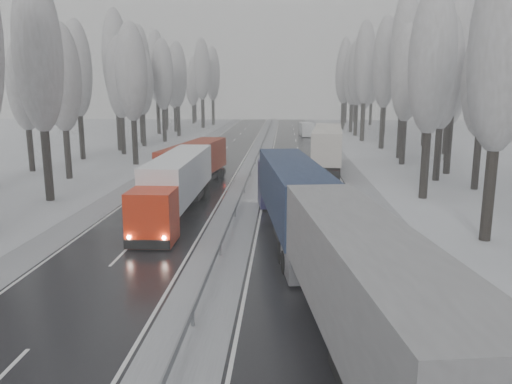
# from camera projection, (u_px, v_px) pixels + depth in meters

# --- Properties ---
(carriageway_right) EXTENTS (7.50, 200.00, 0.03)m
(carriageway_right) POSITION_uv_depth(u_px,v_px,m) (306.00, 189.00, 43.60)
(carriageway_right) COLOR black
(carriageway_right) RESTS_ON ground
(carriageway_left) EXTENTS (7.50, 200.00, 0.03)m
(carriageway_left) POSITION_uv_depth(u_px,v_px,m) (187.00, 188.00, 44.19)
(carriageway_left) COLOR black
(carriageway_left) RESTS_ON ground
(median_slush) EXTENTS (3.00, 200.00, 0.04)m
(median_slush) POSITION_uv_depth(u_px,v_px,m) (246.00, 189.00, 43.90)
(median_slush) COLOR #A8AAB1
(median_slush) RESTS_ON ground
(shoulder_right) EXTENTS (2.40, 200.00, 0.04)m
(shoulder_right) POSITION_uv_depth(u_px,v_px,m) (363.00, 190.00, 43.33)
(shoulder_right) COLOR #A8AAB1
(shoulder_right) RESTS_ON ground
(shoulder_left) EXTENTS (2.40, 200.00, 0.04)m
(shoulder_left) POSITION_uv_depth(u_px,v_px,m) (132.00, 187.00, 44.46)
(shoulder_left) COLOR #A8AAB1
(shoulder_left) RESTS_ON ground
(median_guardrail) EXTENTS (0.12, 200.00, 0.76)m
(median_guardrail) POSITION_uv_depth(u_px,v_px,m) (246.00, 182.00, 43.76)
(median_guardrail) COLOR slate
(median_guardrail) RESTS_ON ground
(tree_16) EXTENTS (3.60, 3.60, 16.53)m
(tree_16) POSITION_uv_depth(u_px,v_px,m) (503.00, 50.00, 26.88)
(tree_16) COLOR black
(tree_16) RESTS_ON ground
(tree_18) EXTENTS (3.60, 3.60, 16.58)m
(tree_18) POSITION_uv_depth(u_px,v_px,m) (432.00, 61.00, 38.01)
(tree_18) COLOR black
(tree_18) RESTS_ON ground
(tree_19) EXTENTS (3.60, 3.60, 14.57)m
(tree_19) POSITION_uv_depth(u_px,v_px,m) (484.00, 79.00, 41.88)
(tree_19) COLOR black
(tree_19) RESTS_ON ground
(tree_20) EXTENTS (3.60, 3.60, 15.71)m
(tree_20) POSITION_uv_depth(u_px,v_px,m) (444.00, 72.00, 45.89)
(tree_20) COLOR black
(tree_20) RESTS_ON ground
(tree_21) EXTENTS (3.60, 3.60, 18.62)m
(tree_21) POSITION_uv_depth(u_px,v_px,m) (455.00, 54.00, 49.29)
(tree_21) COLOR black
(tree_21) RESTS_ON ground
(tree_22) EXTENTS (3.60, 3.60, 15.86)m
(tree_22) POSITION_uv_depth(u_px,v_px,m) (407.00, 74.00, 56.12)
(tree_22) COLOR black
(tree_22) RESTS_ON ground
(tree_23) EXTENTS (3.60, 3.60, 13.55)m
(tree_23) POSITION_uv_depth(u_px,v_px,m) (451.00, 88.00, 59.98)
(tree_23) COLOR black
(tree_23) RESTS_ON ground
(tree_24) EXTENTS (3.60, 3.60, 20.49)m
(tree_24) POSITION_uv_depth(u_px,v_px,m) (405.00, 51.00, 60.77)
(tree_24) COLOR black
(tree_24) RESTS_ON ground
(tree_25) EXTENTS (3.60, 3.60, 19.44)m
(tree_25) POSITION_uv_depth(u_px,v_px,m) (452.00, 58.00, 64.43)
(tree_25) COLOR black
(tree_25) RESTS_ON ground
(tree_26) EXTENTS (3.60, 3.60, 18.78)m
(tree_26) POSITION_uv_depth(u_px,v_px,m) (385.00, 64.00, 71.02)
(tree_26) COLOR black
(tree_26) RESTS_ON ground
(tree_27) EXTENTS (3.60, 3.60, 17.62)m
(tree_27) POSITION_uv_depth(u_px,v_px,m) (428.00, 70.00, 74.69)
(tree_27) COLOR black
(tree_27) RESTS_ON ground
(tree_28) EXTENTS (3.60, 3.60, 19.62)m
(tree_28) POSITION_uv_depth(u_px,v_px,m) (365.00, 64.00, 81.43)
(tree_28) COLOR black
(tree_28) RESTS_ON ground
(tree_29) EXTENTS (3.60, 3.60, 18.11)m
(tree_29) POSITION_uv_depth(u_px,v_px,m) (405.00, 70.00, 85.12)
(tree_29) COLOR black
(tree_29) RESTS_ON ground
(tree_30) EXTENTS (3.60, 3.60, 17.86)m
(tree_30) POSITION_uv_depth(u_px,v_px,m) (358.00, 73.00, 91.17)
(tree_30) COLOR black
(tree_30) RESTS_ON ground
(tree_31) EXTENTS (3.60, 3.60, 18.58)m
(tree_31) POSITION_uv_depth(u_px,v_px,m) (386.00, 71.00, 94.66)
(tree_31) COLOR black
(tree_31) RESTS_ON ground
(tree_32) EXTENTS (3.60, 3.60, 17.33)m
(tree_32) POSITION_uv_depth(u_px,v_px,m) (352.00, 75.00, 98.58)
(tree_32) COLOR black
(tree_32) RESTS_ON ground
(tree_33) EXTENTS (3.60, 3.60, 14.33)m
(tree_33) POSITION_uv_depth(u_px,v_px,m) (365.00, 86.00, 102.70)
(tree_33) COLOR black
(tree_33) RESTS_ON ground
(tree_34) EXTENTS (3.60, 3.60, 17.63)m
(tree_34) POSITION_uv_depth(u_px,v_px,m) (344.00, 75.00, 105.53)
(tree_34) COLOR black
(tree_34) RESTS_ON ground
(tree_35) EXTENTS (3.60, 3.60, 18.25)m
(tree_35) POSITION_uv_depth(u_px,v_px,m) (384.00, 74.00, 108.85)
(tree_35) COLOR black
(tree_35) RESTS_ON ground
(tree_36) EXTENTS (3.60, 3.60, 20.23)m
(tree_36) POSITION_uv_depth(u_px,v_px,m) (345.00, 69.00, 114.75)
(tree_36) COLOR black
(tree_36) RESTS_ON ground
(tree_37) EXTENTS (3.60, 3.60, 16.37)m
(tree_37) POSITION_uv_depth(u_px,v_px,m) (372.00, 80.00, 118.77)
(tree_37) COLOR black
(tree_37) RESTS_ON ground
(tree_38) EXTENTS (3.60, 3.60, 17.97)m
(tree_38) POSITION_uv_depth(u_px,v_px,m) (346.00, 77.00, 125.27)
(tree_38) COLOR black
(tree_38) RESTS_ON ground
(tree_39) EXTENTS (3.60, 3.60, 16.19)m
(tree_39) POSITION_uv_depth(u_px,v_px,m) (355.00, 81.00, 129.25)
(tree_39) COLOR black
(tree_39) RESTS_ON ground
(tree_58) EXTENTS (3.60, 3.60, 17.21)m
(tree_58) POSITION_uv_depth(u_px,v_px,m) (38.00, 55.00, 37.17)
(tree_58) COLOR black
(tree_58) RESTS_ON ground
(tree_60) EXTENTS (3.60, 3.60, 14.84)m
(tree_60) POSITION_uv_depth(u_px,v_px,m) (62.00, 78.00, 47.04)
(tree_60) COLOR black
(tree_60) RESTS_ON ground
(tree_61) EXTENTS (3.60, 3.60, 13.95)m
(tree_61) POSITION_uv_depth(u_px,v_px,m) (25.00, 85.00, 51.39)
(tree_61) COLOR black
(tree_61) RESTS_ON ground
(tree_62) EXTENTS (3.60, 3.60, 16.04)m
(tree_62) POSITION_uv_depth(u_px,v_px,m) (131.00, 73.00, 55.99)
(tree_62) COLOR black
(tree_62) RESTS_ON ground
(tree_63) EXTENTS (3.60, 3.60, 16.88)m
(tree_63) POSITION_uv_depth(u_px,v_px,m) (77.00, 70.00, 60.23)
(tree_63) COLOR black
(tree_63) RESTS_ON ground
(tree_64) EXTENTS (3.60, 3.60, 15.42)m
(tree_64) POSITION_uv_depth(u_px,v_px,m) (120.00, 78.00, 65.09)
(tree_64) COLOR black
(tree_64) RESTS_ON ground
(tree_65) EXTENTS (3.60, 3.60, 19.48)m
(tree_65) POSITION_uv_depth(u_px,v_px,m) (115.00, 60.00, 68.58)
(tree_65) COLOR black
(tree_65) RESTS_ON ground
(tree_66) EXTENTS (3.60, 3.60, 15.23)m
(tree_66) POSITION_uv_depth(u_px,v_px,m) (141.00, 80.00, 74.53)
(tree_66) COLOR black
(tree_66) RESTS_ON ground
(tree_67) EXTENTS (3.60, 3.60, 17.09)m
(tree_67) POSITION_uv_depth(u_px,v_px,m) (140.00, 73.00, 78.27)
(tree_67) COLOR black
(tree_67) RESTS_ON ground
(tree_68) EXTENTS (3.60, 3.60, 16.65)m
(tree_68) POSITION_uv_depth(u_px,v_px,m) (162.00, 75.00, 80.87)
(tree_68) COLOR black
(tree_68) RESTS_ON ground
(tree_69) EXTENTS (3.60, 3.60, 19.35)m
(tree_69) POSITION_uv_depth(u_px,v_px,m) (140.00, 66.00, 84.70)
(tree_69) COLOR black
(tree_69) RESTS_ON ground
(tree_70) EXTENTS (3.60, 3.60, 17.09)m
(tree_70) POSITION_uv_depth(u_px,v_px,m) (177.00, 75.00, 90.65)
(tree_70) COLOR black
(tree_70) RESTS_ON ground
(tree_71) EXTENTS (3.60, 3.60, 19.61)m
(tree_71) POSITION_uv_depth(u_px,v_px,m) (157.00, 67.00, 94.50)
(tree_71) COLOR black
(tree_71) RESTS_ON ground
(tree_72) EXTENTS (3.60, 3.60, 15.11)m
(tree_72) POSITION_uv_depth(u_px,v_px,m) (174.00, 83.00, 100.19)
(tree_72) COLOR black
(tree_72) RESTS_ON ground
(tree_73) EXTENTS (3.60, 3.60, 17.22)m
(tree_73) POSITION_uv_depth(u_px,v_px,m) (165.00, 77.00, 103.98)
(tree_73) COLOR black
(tree_73) RESTS_ON ground
(tree_74) EXTENTS (3.60, 3.60, 19.68)m
(tree_74) POSITION_uv_depth(u_px,v_px,m) (202.00, 70.00, 109.93)
(tree_74) COLOR black
(tree_74) RESTS_ON ground
(tree_75) EXTENTS (3.60, 3.60, 18.60)m
(tree_75) POSITION_uv_depth(u_px,v_px,m) (165.00, 74.00, 114.49)
(tree_75) COLOR black
(tree_75) RESTS_ON ground
(tree_76) EXTENTS (3.60, 3.60, 18.55)m
(tree_76) POSITION_uv_depth(u_px,v_px,m) (213.00, 74.00, 119.20)
(tree_76) COLOR black
(tree_76) RESTS_ON ground
(tree_77) EXTENTS (3.60, 3.60, 14.32)m
(tree_77) POSITION_uv_depth(u_px,v_px,m) (193.00, 86.00, 123.97)
(tree_77) COLOR black
(tree_77) RESTS_ON ground
(tree_78) EXTENTS (3.60, 3.60, 19.55)m
(tree_78) POSITION_uv_depth(u_px,v_px,m) (202.00, 73.00, 125.71)
(tree_78) COLOR black
(tree_78) RESTS_ON ground
(tree_79) EXTENTS (3.60, 3.60, 17.07)m
(tree_79) POSITION_uv_depth(u_px,v_px,m) (194.00, 79.00, 130.09)
(tree_79) COLOR black
(tree_79) RESTS_ON ground
(truck_grey_tarp) EXTENTS (5.16, 17.82, 4.53)m
(truck_grey_tarp) POSITION_uv_depth(u_px,v_px,m) (355.00, 276.00, 16.27)
(truck_grey_tarp) COLOR #56575C
(truck_grey_tarp) RESTS_ON ground
(truck_blue_box) EXTENTS (4.91, 17.50, 4.45)m
(truck_blue_box) POSITION_uv_depth(u_px,v_px,m) (290.00, 191.00, 30.11)
(truck_blue_box) COLOR #1D1C46
(truck_blue_box) RESTS_ON ground
(truck_cream_box) EXTENTS (4.52, 18.00, 4.58)m
(truck_cream_box) POSITION_uv_depth(u_px,v_px,m) (327.00, 145.00, 54.05)
(truck_cream_box) COLOR #B1AA9D
(truck_cream_box) RESTS_ON ground
(box_truck_distant) EXTENTS (2.66, 6.92, 2.53)m
(box_truck_distant) POSITION_uv_depth(u_px,v_px,m) (306.00, 129.00, 92.05)
(box_truck_distant) COLOR silver
(box_truck_distant) RESTS_ON ground
(truck_red_white) EXTENTS (2.59, 16.03, 4.10)m
(truck_red_white) POSITION_uv_depth(u_px,v_px,m) (177.00, 182.00, 34.19)
(truck_red_white) COLOR red
(truck_red_white) RESTS_ON ground
(truck_red_red) EXTENTS (4.47, 15.62, 3.97)m
(truck_red_red) POSITION_uv_depth(u_px,v_px,m) (190.00, 165.00, 42.23)
(truck_red_red) COLOR #A30909
(truck_red_red) RESTS_ON ground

